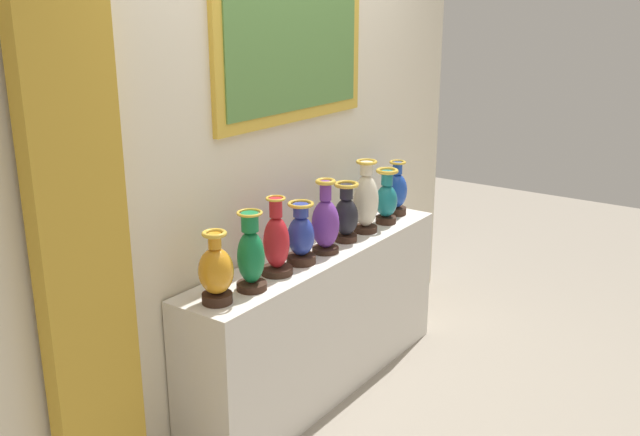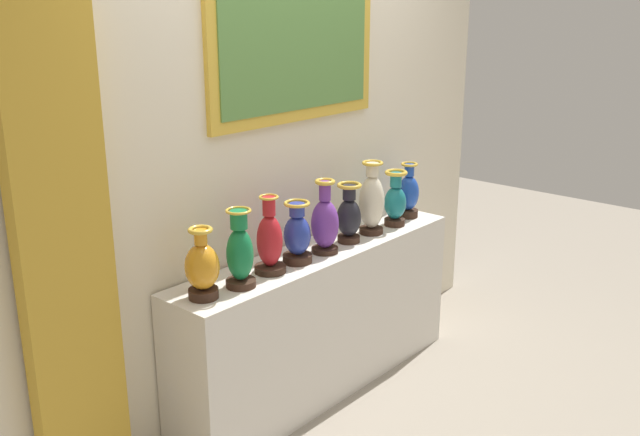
# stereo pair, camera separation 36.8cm
# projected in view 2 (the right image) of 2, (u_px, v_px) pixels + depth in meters

# --- Properties ---
(ground_plane) EXTENTS (9.48, 9.48, 0.00)m
(ground_plane) POSITION_uv_depth(u_px,v_px,m) (320.00, 387.00, 4.00)
(ground_plane) COLOR gray
(display_shelf) EXTENTS (1.88, 0.37, 0.81)m
(display_shelf) POSITION_uv_depth(u_px,v_px,m) (320.00, 321.00, 3.87)
(display_shelf) COLOR silver
(display_shelf) RESTS_ON ground_plane
(back_wall) EXTENTS (3.48, 0.14, 2.63)m
(back_wall) POSITION_uv_depth(u_px,v_px,m) (285.00, 146.00, 3.75)
(back_wall) COLOR beige
(back_wall) RESTS_ON ground_plane
(curtain_gold) EXTENTS (0.39, 0.08, 2.10)m
(curtain_gold) POSITION_uv_depth(u_px,v_px,m) (67.00, 274.00, 2.78)
(curtain_gold) COLOR gold
(curtain_gold) RESTS_ON ground_plane
(vase_amber) EXTENTS (0.15, 0.15, 0.33)m
(vase_amber) POSITION_uv_depth(u_px,v_px,m) (202.00, 268.00, 3.12)
(vase_amber) COLOR #382319
(vase_amber) RESTS_ON display_shelf
(vase_emerald) EXTENTS (0.14, 0.14, 0.37)m
(vase_emerald) POSITION_uv_depth(u_px,v_px,m) (240.00, 253.00, 3.24)
(vase_emerald) COLOR #382319
(vase_emerald) RESTS_ON display_shelf
(vase_crimson) EXTENTS (0.15, 0.15, 0.38)m
(vase_crimson) POSITION_uv_depth(u_px,v_px,m) (270.00, 242.00, 3.41)
(vase_crimson) COLOR #382319
(vase_crimson) RESTS_ON display_shelf
(vase_cobalt) EXTENTS (0.15, 0.15, 0.31)m
(vase_cobalt) POSITION_uv_depth(u_px,v_px,m) (297.00, 236.00, 3.54)
(vase_cobalt) COLOR #382319
(vase_cobalt) RESTS_ON display_shelf
(vase_violet) EXTENTS (0.14, 0.14, 0.39)m
(vase_violet) POSITION_uv_depth(u_px,v_px,m) (325.00, 223.00, 3.68)
(vase_violet) COLOR #382319
(vase_violet) RESTS_ON display_shelf
(vase_onyx) EXTENTS (0.13, 0.13, 0.33)m
(vase_onyx) POSITION_uv_depth(u_px,v_px,m) (349.00, 216.00, 3.84)
(vase_onyx) COLOR #382319
(vase_onyx) RESTS_ON display_shelf
(vase_ivory) EXTENTS (0.14, 0.14, 0.41)m
(vase_ivory) POSITION_uv_depth(u_px,v_px,m) (372.00, 202.00, 3.97)
(vase_ivory) COLOR #382319
(vase_ivory) RESTS_ON display_shelf
(vase_teal) EXTENTS (0.13, 0.13, 0.32)m
(vase_teal) POSITION_uv_depth(u_px,v_px,m) (395.00, 201.00, 4.12)
(vase_teal) COLOR #382319
(vase_teal) RESTS_ON display_shelf
(vase_sapphire) EXTENTS (0.13, 0.13, 0.33)m
(vase_sapphire) POSITION_uv_depth(u_px,v_px,m) (408.00, 194.00, 4.28)
(vase_sapphire) COLOR #382319
(vase_sapphire) RESTS_ON display_shelf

